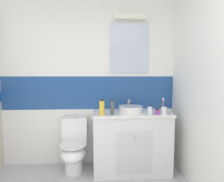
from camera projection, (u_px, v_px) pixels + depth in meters
The scene contains 9 objects.
wall_back_tiled at pixel (90, 82), 2.83m from camera, with size 3.20×0.20×2.50m.
vanity_cabinet at pixel (131, 141), 2.63m from camera, with size 1.07×0.54×0.85m.
sink_basin at pixel (130, 109), 2.60m from camera, with size 0.34×0.38×0.16m.
toilet at pixel (74, 147), 2.60m from camera, with size 0.37×0.50×0.76m.
toothbrush_cup at pixel (164, 110), 2.44m from camera, with size 0.08×0.08×0.22m.
soap_dispenser at pixel (150, 110), 2.43m from camera, with size 0.06×0.06×0.14m.
mouthwash_bottle at pixel (102, 108), 2.37m from camera, with size 0.07×0.07×0.21m.
shampoo_bottle_tall at pixel (112, 108), 2.40m from camera, with size 0.05×0.05×0.20m.
hair_gel_jar at pixel (157, 112), 2.44m from camera, with size 0.07×0.07×0.08m.
Camera 1 is at (0.19, -0.40, 1.36)m, focal length 29.46 mm.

